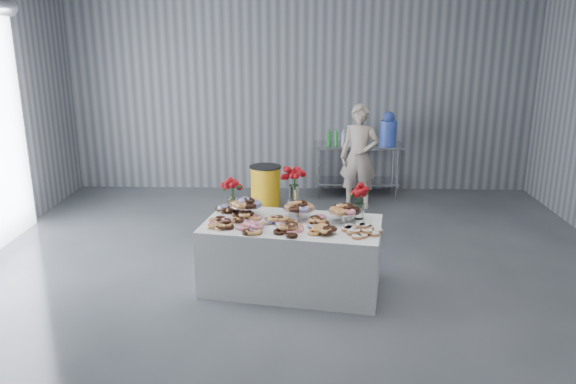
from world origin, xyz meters
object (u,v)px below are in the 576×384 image
Objects in this scene: water_jug at (388,130)px; person at (359,157)px; trash_barrel at (265,186)px; prep_table at (357,160)px; display_table at (292,255)px.

person reaches higher than water_jug.
water_jug reaches higher than trash_barrel.
water_jug is (0.50, -0.00, 0.53)m from prep_table.
water_jug is (1.54, 3.63, 0.77)m from display_table.
display_table is 3.04m from trash_barrel.
display_table is 3.78m from prep_table.
water_jug is 0.33× the size of person.
display_table is 1.14× the size of person.
prep_table reaches higher than display_table.
prep_table is 0.90× the size of person.
prep_table is 0.73m from water_jug.
water_jug is at bearing 67.04° from display_table.
display_table is at bearing -94.16° from person.
person reaches higher than prep_table.
person is (-0.04, -0.68, 0.21)m from prep_table.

